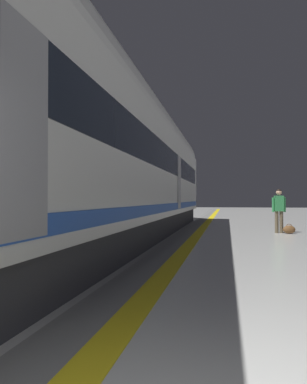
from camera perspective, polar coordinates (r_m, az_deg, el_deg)
safety_line_strip at (r=11.44m, az=4.92°, el=-7.28°), size 0.36×80.00×0.01m
tactile_edge_band at (r=11.48m, az=2.97°, el=-7.26°), size 0.74×80.00×0.01m
high_speed_train at (r=9.51m, az=-10.10°, el=6.55°), size 2.94×35.14×4.97m
passenger_near at (r=15.95m, az=16.96°, el=-2.06°), size 0.50×0.24×1.63m
duffel_bag_near at (r=15.76m, az=18.26°, el=-4.95°), size 0.44×0.26×0.36m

